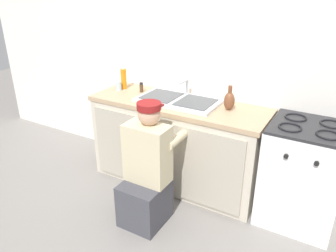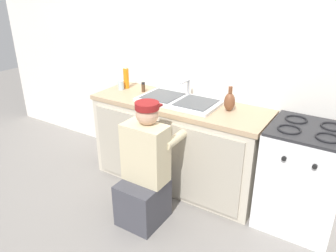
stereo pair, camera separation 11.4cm
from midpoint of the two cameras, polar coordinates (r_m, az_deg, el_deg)
name	(u,v)px [view 2 (the right image)]	position (r m, az deg, el deg)	size (l,w,h in m)	color
ground_plane	(163,194)	(3.42, 0.06, -11.74)	(12.00, 12.00, 0.00)	gray
back_wall	(197,61)	(3.43, 5.99, 11.27)	(6.00, 0.10, 2.50)	silver
counter_cabinet	(178,145)	(3.41, 2.68, -3.42)	(1.75, 0.62, 0.86)	beige
countertop	(179,104)	(3.23, 2.91, 3.78)	(1.79, 0.62, 0.04)	tan
sink_double_basin	(179,100)	(3.22, 2.95, 4.48)	(0.80, 0.44, 0.19)	silver
stove_range	(302,177)	(3.07, 23.24, -8.19)	(0.63, 0.62, 0.93)	white
plumber_person	(145,174)	(2.87, -2.91, -8.42)	(0.42, 0.61, 1.10)	#3F3F47
soap_bottle_orange	(126,78)	(3.65, -6.40, 8.29)	(0.06, 0.06, 0.25)	orange
spice_bottle_pepper	(143,87)	(3.53, -3.39, 6.76)	(0.04, 0.04, 0.10)	#513823
vase_decorative	(230,101)	(3.04, 11.73, 4.21)	(0.10, 0.10, 0.23)	brown
water_glass	(121,85)	(3.62, -7.29, 7.04)	(0.06, 0.06, 0.10)	#ADC6CC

